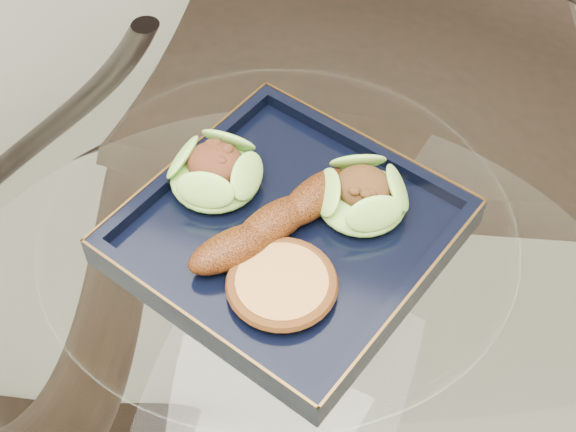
% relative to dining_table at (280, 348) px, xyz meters
% --- Properties ---
extents(dining_table, '(1.13, 1.13, 0.77)m').
position_rel_dining_table_xyz_m(dining_table, '(0.00, 0.00, 0.00)').
color(dining_table, white).
rests_on(dining_table, ground).
extents(dining_chair, '(0.53, 0.53, 1.02)m').
position_rel_dining_table_xyz_m(dining_chair, '(-0.06, 0.52, -0.03)').
color(dining_chair, black).
rests_on(dining_chair, ground).
extents(navy_plate, '(0.34, 0.34, 0.02)m').
position_rel_dining_table_xyz_m(navy_plate, '(0.00, 0.02, 0.17)').
color(navy_plate, black).
rests_on(navy_plate, dining_table).
extents(lettuce_wrap_left, '(0.12, 0.12, 0.03)m').
position_rel_dining_table_xyz_m(lettuce_wrap_left, '(-0.09, 0.05, 0.20)').
color(lettuce_wrap_left, '#609C2D').
rests_on(lettuce_wrap_left, navy_plate).
extents(lettuce_wrap_right, '(0.09, 0.09, 0.03)m').
position_rel_dining_table_xyz_m(lettuce_wrap_right, '(0.06, 0.07, 0.20)').
color(lettuce_wrap_right, '#4D912A').
rests_on(lettuce_wrap_right, navy_plate).
extents(roasted_plantain, '(0.12, 0.17, 0.03)m').
position_rel_dining_table_xyz_m(roasted_plantain, '(-0.01, 0.02, 0.20)').
color(roasted_plantain, '#5E2809').
rests_on(roasted_plantain, navy_plate).
extents(crumb_patty, '(0.11, 0.11, 0.02)m').
position_rel_dining_table_xyz_m(crumb_patty, '(0.02, -0.04, 0.19)').
color(crumb_patty, '#BC783E').
rests_on(crumb_patty, navy_plate).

